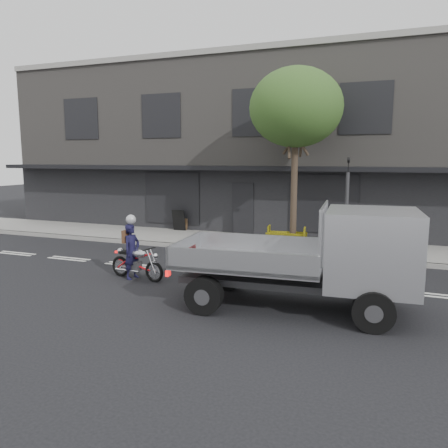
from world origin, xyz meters
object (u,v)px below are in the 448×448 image
construction_barrier (285,237)px  traffic_light_pole (346,212)px  motorcycle (137,262)px  flatbed_ute (348,252)px  rider (132,251)px  sandwich_board (179,220)px  street_tree (296,108)px

construction_barrier → traffic_light_pole: bearing=-11.1°
motorcycle → flatbed_ute: size_ratio=0.34×
motorcycle → rider: size_ratio=1.17×
flatbed_ute → construction_barrier: 6.57m
motorcycle → sandwich_board: size_ratio=1.93×
traffic_light_pole → rider: 7.32m
flatbed_ute → construction_barrier: (-2.75, 5.90, -0.86)m
street_tree → motorcycle: size_ratio=3.59×
street_tree → motorcycle: (-3.40, -5.55, -4.78)m
sandwich_board → rider: bearing=-74.1°
construction_barrier → sandwich_board: (-5.50, 2.16, 0.08)m
flatbed_ute → motorcycle: bearing=168.5°
street_tree → motorcycle: street_tree is taller
construction_barrier → rider: bearing=-123.1°
street_tree → construction_barrier: (-0.20, -0.42, -4.72)m
traffic_light_pole → rider: (-5.55, -4.70, -0.85)m
traffic_light_pole → construction_barrier: 2.50m
flatbed_ute → sandwich_board: size_ratio=5.66×
flatbed_ute → street_tree: bearing=107.9°
traffic_light_pole → construction_barrier: bearing=168.9°
street_tree → flatbed_ute: 7.83m
motorcycle → rider: 0.34m
sandwich_board → construction_barrier: bearing=-22.1°
traffic_light_pole → flatbed_ute: 5.51m
traffic_light_pole → motorcycle: (-5.40, -4.70, -1.15)m
traffic_light_pole → flatbed_ute: (0.55, -5.47, -0.23)m
rider → construction_barrier: (3.35, 5.13, -0.24)m
traffic_light_pole → motorcycle: traffic_light_pole is taller
rider → construction_barrier: size_ratio=1.10×
construction_barrier → flatbed_ute: bearing=-65.0°
street_tree → traffic_light_pole: size_ratio=1.93×
construction_barrier → sandwich_board: sandwich_board is taller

